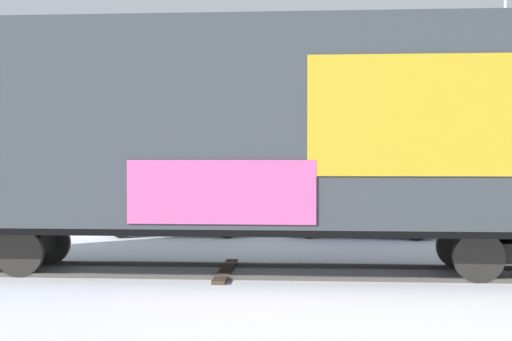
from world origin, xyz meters
The scene contains 7 objects.
ground_plane centered at (0.00, 0.00, 0.00)m, with size 260.00×260.00×0.00m, color silver.
track centered at (3.76, -0.08, 0.04)m, with size 60.02×3.83×0.08m.
freight_car centered at (1.25, 0.00, 2.79)m, with size 16.35×3.47×4.96m.
flagpole centered at (9.82, 11.27, 5.68)m, with size 0.56×1.33×9.30m.
hillside centered at (-0.01, 63.75, 5.43)m, with size 145.19×31.48×15.41m.
parked_car_silver centered at (-1.12, 6.18, 0.87)m, with size 4.30×1.96×1.72m.
parked_car_blue centered at (4.16, 6.07, 0.80)m, with size 4.42×2.38×1.54m.
Camera 1 is at (1.87, -12.77, 2.28)m, focal length 46.52 mm.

